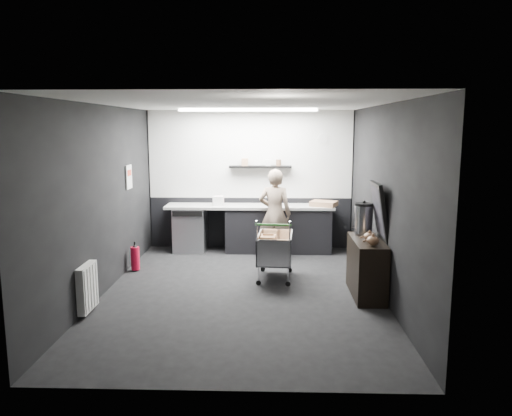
{
  "coord_description": "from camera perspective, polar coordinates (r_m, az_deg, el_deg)",
  "views": [
    {
      "loc": [
        0.42,
        -6.97,
        2.4
      ],
      "look_at": [
        0.19,
        0.4,
        1.18
      ],
      "focal_mm": 35.0,
      "sensor_mm": 36.0,
      "label": 1
    }
  ],
  "objects": [
    {
      "name": "radiator",
      "position": [
        6.83,
        -18.72,
        -8.6
      ],
      "size": [
        0.1,
        0.5,
        0.6
      ],
      "primitive_type": "cube",
      "color": "silver",
      "rests_on": "wall_left"
    },
    {
      "name": "fire_extinguisher",
      "position": [
        8.59,
        -13.64,
        -5.51
      ],
      "size": [
        0.14,
        0.14,
        0.48
      ],
      "color": "red",
      "rests_on": "floor"
    },
    {
      "name": "prep_counter",
      "position": [
        9.6,
        0.07,
        -2.3
      ],
      "size": [
        3.2,
        0.61,
        0.9
      ],
      "color": "black",
      "rests_on": "floor"
    },
    {
      "name": "poster_red_band",
      "position": [
        8.65,
        -14.31,
        3.92
      ],
      "size": [
        0.02,
        0.22,
        0.1
      ],
      "primitive_type": "cube",
      "color": "red",
      "rests_on": "poster"
    },
    {
      "name": "dado_panel",
      "position": [
        9.9,
        -0.66,
        -1.69
      ],
      "size": [
        3.95,
        0.02,
        1.0
      ],
      "primitive_type": "cube",
      "color": "black",
      "rests_on": "wall_back"
    },
    {
      "name": "wall_left",
      "position": [
        7.46,
        -17.16,
        0.86
      ],
      "size": [
        0.0,
        5.5,
        5.5
      ],
      "primitive_type": "plane",
      "rotation": [
        1.57,
        0.0,
        1.57
      ],
      "color": "black",
      "rests_on": "floor"
    },
    {
      "name": "kitchen_wall_panel",
      "position": [
        9.73,
        -0.67,
        6.14
      ],
      "size": [
        3.95,
        0.02,
        1.7
      ],
      "primitive_type": "cube",
      "color": "silver",
      "rests_on": "wall_back"
    },
    {
      "name": "wall_clock",
      "position": [
        9.74,
        7.65,
        7.83
      ],
      "size": [
        0.2,
        0.03,
        0.2
      ],
      "primitive_type": "cylinder",
      "rotation": [
        1.57,
        0.0,
        0.0
      ],
      "color": "silver",
      "rests_on": "wall_back"
    },
    {
      "name": "floor",
      "position": [
        7.39,
        -1.58,
        -9.59
      ],
      "size": [
        5.5,
        5.5,
        0.0
      ],
      "primitive_type": "plane",
      "color": "black",
      "rests_on": "ground"
    },
    {
      "name": "cardboard_box",
      "position": [
        9.51,
        7.74,
        0.5
      ],
      "size": [
        0.57,
        0.51,
        0.09
      ],
      "primitive_type": "cube",
      "rotation": [
        0.0,
        0.0,
        -0.41
      ],
      "color": "#A17756",
      "rests_on": "prep_counter"
    },
    {
      "name": "floating_shelf",
      "position": [
        9.63,
        0.5,
        4.74
      ],
      "size": [
        1.2,
        0.22,
        0.04
      ],
      "primitive_type": "cube",
      "color": "black",
      "rests_on": "wall_back"
    },
    {
      "name": "ceiling_strip",
      "position": [
        8.84,
        -0.93,
        11.13
      ],
      "size": [
        2.4,
        0.2,
        0.04
      ],
      "primitive_type": "cube",
      "color": "white",
      "rests_on": "ceiling"
    },
    {
      "name": "shopping_cart",
      "position": [
        7.89,
        2.16,
        -4.82
      ],
      "size": [
        0.59,
        0.92,
        0.98
      ],
      "color": "silver",
      "rests_on": "floor"
    },
    {
      "name": "person",
      "position": [
        9.08,
        2.17,
        -0.66
      ],
      "size": [
        0.66,
        0.5,
        1.63
      ],
      "primitive_type": "imported",
      "rotation": [
        0.0,
        0.0,
        2.95
      ],
      "color": "#BFAE97",
      "rests_on": "floor"
    },
    {
      "name": "wall_front",
      "position": [
        4.37,
        -3.8,
        -4.55
      ],
      "size": [
        5.5,
        0.0,
        5.5
      ],
      "primitive_type": "plane",
      "rotation": [
        -1.57,
        0.0,
        0.0
      ],
      "color": "black",
      "rests_on": "floor"
    },
    {
      "name": "pink_tub",
      "position": [
        9.55,
        -4.2,
        0.86
      ],
      "size": [
        0.18,
        0.18,
        0.18
      ],
      "primitive_type": "cylinder",
      "color": "silver",
      "rests_on": "prep_counter"
    },
    {
      "name": "wall_back",
      "position": [
        9.79,
        -0.66,
        3.23
      ],
      "size": [
        5.5,
        0.0,
        5.5
      ],
      "primitive_type": "plane",
      "rotation": [
        1.57,
        0.0,
        0.0
      ],
      "color": "black",
      "rests_on": "floor"
    },
    {
      "name": "sideboard",
      "position": [
        7.31,
        12.59,
        -5.75
      ],
      "size": [
        0.46,
        1.08,
        1.62
      ],
      "color": "black",
      "rests_on": "floor"
    },
    {
      "name": "wall_right",
      "position": [
        7.22,
        14.41,
        0.73
      ],
      "size": [
        0.0,
        5.5,
        5.5
      ],
      "primitive_type": "plane",
      "rotation": [
        1.57,
        0.0,
        -1.57
      ],
      "color": "black",
      "rests_on": "floor"
    },
    {
      "name": "poster",
      "position": [
        8.66,
        -14.33,
        3.46
      ],
      "size": [
        0.02,
        0.3,
        0.4
      ],
      "primitive_type": "cube",
      "color": "silver",
      "rests_on": "wall_left"
    },
    {
      "name": "white_container",
      "position": [
        9.5,
        -4.38,
        0.82
      ],
      "size": [
        0.22,
        0.18,
        0.18
      ],
      "primitive_type": "cube",
      "rotation": [
        0.0,
        0.0,
        0.12
      ],
      "color": "silver",
      "rests_on": "prep_counter"
    },
    {
      "name": "ceiling",
      "position": [
        6.99,
        -1.68,
        11.83
      ],
      "size": [
        5.5,
        5.5,
        0.0
      ],
      "primitive_type": "plane",
      "rotation": [
        3.14,
        0.0,
        0.0
      ],
      "color": "white",
      "rests_on": "wall_back"
    }
  ]
}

